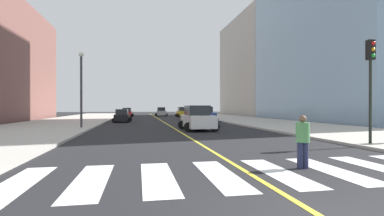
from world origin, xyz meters
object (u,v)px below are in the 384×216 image
(car_silver_second, at_px, (161,112))
(car_red_sixth, at_px, (127,113))
(car_black_third, at_px, (122,116))
(car_blue_nearest, at_px, (205,115))
(traffic_light_near_corner, at_px, (371,71))
(street_lamp, at_px, (81,82))
(car_yellow_fourth, at_px, (183,112))
(car_white_fifth, at_px, (198,119))
(pedestrian_crossing, at_px, (303,139))

(car_silver_second, xyz_separation_m, car_red_sixth, (-6.92, -4.80, -0.05))
(car_black_third, xyz_separation_m, car_red_sixth, (-0.08, 18.53, 0.05))
(car_blue_nearest, distance_m, traffic_light_near_corner, 24.66)
(car_black_third, distance_m, street_lamp, 11.96)
(car_blue_nearest, bearing_deg, traffic_light_near_corner, 96.18)
(car_blue_nearest, distance_m, car_yellow_fourth, 18.63)
(traffic_light_near_corner, bearing_deg, car_red_sixth, -72.94)
(traffic_light_near_corner, relative_size, street_lamp, 0.77)
(car_yellow_fourth, relative_size, traffic_light_near_corner, 0.84)
(car_white_fifth, bearing_deg, car_yellow_fourth, -97.90)
(car_yellow_fourth, relative_size, car_red_sixth, 1.09)
(pedestrian_crossing, bearing_deg, car_black_third, 107.06)
(car_silver_second, xyz_separation_m, traffic_light_near_corner, (6.64, -48.96, 2.90))
(car_yellow_fourth, bearing_deg, car_blue_nearest, 88.90)
(car_red_sixth, relative_size, pedestrian_crossing, 2.35)
(car_yellow_fourth, bearing_deg, car_black_third, 57.44)
(car_silver_second, height_order, traffic_light_near_corner, traffic_light_near_corner)
(car_yellow_fourth, height_order, street_lamp, street_lamp)
(car_black_third, height_order, car_white_fifth, car_white_fifth)
(car_blue_nearest, bearing_deg, car_black_third, -7.57)
(car_white_fifth, distance_m, traffic_light_near_corner, 13.42)
(car_yellow_fourth, xyz_separation_m, car_white_fifth, (-3.60, -31.55, 0.07))
(street_lamp, bearing_deg, car_blue_nearest, 35.80)
(car_yellow_fourth, distance_m, car_white_fifth, 31.76)
(car_silver_second, bearing_deg, street_lamp, 76.11)
(car_white_fifth, bearing_deg, pedestrian_crossing, 89.56)
(car_blue_nearest, height_order, street_lamp, street_lamp)
(traffic_light_near_corner, height_order, pedestrian_crossing, traffic_light_near_corner)
(car_silver_second, distance_m, street_lamp, 35.93)
(car_white_fifth, distance_m, pedestrian_crossing, 15.52)
(car_black_third, bearing_deg, street_lamp, -102.35)
(car_blue_nearest, xyz_separation_m, traffic_light_near_corner, (2.88, -24.33, 2.83))
(car_yellow_fourth, xyz_separation_m, pedestrian_crossing, (-3.35, -47.07, 0.04))
(car_black_third, bearing_deg, car_silver_second, 76.28)
(car_black_third, bearing_deg, pedestrian_crossing, -73.72)
(traffic_light_near_corner, bearing_deg, car_white_fifth, -60.34)
(car_red_sixth, bearing_deg, car_yellow_fourth, -4.54)
(car_silver_second, bearing_deg, car_black_third, 75.67)
(street_lamp, bearing_deg, car_black_third, 75.04)
(pedestrian_crossing, bearing_deg, car_yellow_fourth, 89.32)
(car_red_sixth, bearing_deg, street_lamp, -93.66)
(car_silver_second, bearing_deg, pedestrian_crossing, 92.43)
(car_black_third, height_order, car_red_sixth, car_red_sixth)
(traffic_light_near_corner, bearing_deg, pedestrian_crossing, 33.38)
(car_silver_second, xyz_separation_m, pedestrian_crossing, (0.40, -53.07, 0.07))
(street_lamp, bearing_deg, car_red_sixth, 84.44)
(car_red_sixth, distance_m, pedestrian_crossing, 48.82)
(car_silver_second, distance_m, car_red_sixth, 8.42)
(car_black_third, height_order, traffic_light_near_corner, traffic_light_near_corner)
(car_white_fifth, relative_size, traffic_light_near_corner, 0.91)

